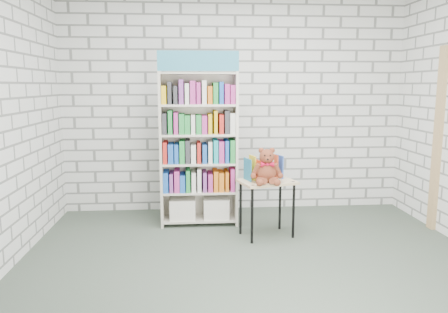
{
  "coord_description": "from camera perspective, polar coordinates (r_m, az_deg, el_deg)",
  "views": [
    {
      "loc": [
        -0.59,
        -3.79,
        1.67
      ],
      "look_at": [
        -0.22,
        0.95,
        0.89
      ],
      "focal_mm": 35.0,
      "sensor_mm": 36.0,
      "label": 1
    }
  ],
  "objects": [
    {
      "name": "door_trim",
      "position": [
        5.55,
        26.13,
        1.96
      ],
      "size": [
        0.05,
        0.12,
        2.1
      ],
      "primitive_type": "cube",
      "color": "tan",
      "rests_on": "ground"
    },
    {
      "name": "ground",
      "position": [
        4.18,
        4.19,
        -14.22
      ],
      "size": [
        4.5,
        4.5,
        0.0
      ],
      "primitive_type": "plane",
      "color": "#404B3F",
      "rests_on": "ground"
    },
    {
      "name": "bookshelf",
      "position": [
        5.2,
        -3.31,
        1.17
      ],
      "size": [
        0.91,
        0.35,
        2.05
      ],
      "color": "beige",
      "rests_on": "ground"
    },
    {
      "name": "display_table",
      "position": [
        4.84,
        5.64,
        -4.17
      ],
      "size": [
        0.68,
        0.55,
        0.63
      ],
      "color": "#D8B382",
      "rests_on": "ground"
    },
    {
      "name": "room_shell",
      "position": [
        3.84,
        4.51,
        11.01
      ],
      "size": [
        4.52,
        4.02,
        2.81
      ],
      "color": "silver",
      "rests_on": "ground"
    },
    {
      "name": "table_books",
      "position": [
        4.88,
        5.19,
        -1.52
      ],
      "size": [
        0.44,
        0.29,
        0.24
      ],
      "color": "teal",
      "rests_on": "display_table"
    },
    {
      "name": "teddy_bear",
      "position": [
        4.68,
        5.61,
        -1.63
      ],
      "size": [
        0.35,
        0.32,
        0.38
      ],
      "color": "maroon",
      "rests_on": "display_table"
    }
  ]
}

